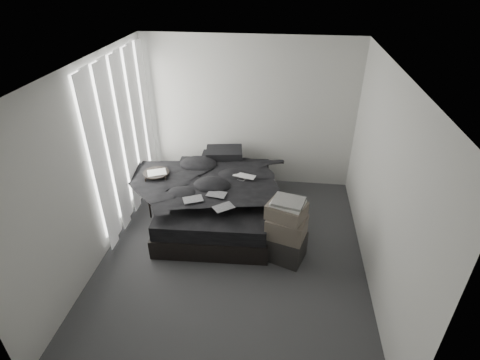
# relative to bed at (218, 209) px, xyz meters

# --- Properties ---
(floor) EXTENTS (3.60, 4.20, 0.01)m
(floor) POSITION_rel_bed_xyz_m (0.36, -0.87, -0.15)
(floor) COLOR #343437
(floor) RESTS_ON ground
(ceiling) EXTENTS (3.60, 4.20, 0.01)m
(ceiling) POSITION_rel_bed_xyz_m (0.36, -0.87, 2.45)
(ceiling) COLOR white
(ceiling) RESTS_ON ground
(wall_back) EXTENTS (3.60, 0.01, 2.60)m
(wall_back) POSITION_rel_bed_xyz_m (0.36, 1.23, 1.15)
(wall_back) COLOR beige
(wall_back) RESTS_ON ground
(wall_front) EXTENTS (3.60, 0.01, 2.60)m
(wall_front) POSITION_rel_bed_xyz_m (0.36, -2.97, 1.15)
(wall_front) COLOR beige
(wall_front) RESTS_ON ground
(wall_left) EXTENTS (0.01, 4.20, 2.60)m
(wall_left) POSITION_rel_bed_xyz_m (-1.44, -0.87, 1.15)
(wall_left) COLOR beige
(wall_left) RESTS_ON ground
(wall_right) EXTENTS (0.01, 4.20, 2.60)m
(wall_right) POSITION_rel_bed_xyz_m (2.16, -0.87, 1.15)
(wall_right) COLOR beige
(wall_right) RESTS_ON ground
(window_left) EXTENTS (0.02, 2.00, 2.30)m
(window_left) POSITION_rel_bed_xyz_m (-1.42, 0.03, 1.20)
(window_left) COLOR white
(window_left) RESTS_ON wall_left
(curtain_left) EXTENTS (0.06, 2.12, 2.48)m
(curtain_left) POSITION_rel_bed_xyz_m (-1.37, 0.03, 1.13)
(curtain_left) COLOR white
(curtain_left) RESTS_ON wall_left
(bed) EXTENTS (1.72, 2.22, 0.29)m
(bed) POSITION_rel_bed_xyz_m (0.00, 0.00, 0.00)
(bed) COLOR black
(bed) RESTS_ON floor
(mattress) EXTENTS (1.65, 2.15, 0.23)m
(mattress) POSITION_rel_bed_xyz_m (0.00, 0.00, 0.26)
(mattress) COLOR black
(mattress) RESTS_ON bed
(duvet) EXTENTS (1.66, 1.90, 0.25)m
(duvet) POSITION_rel_bed_xyz_m (0.00, -0.05, 0.50)
(duvet) COLOR black
(duvet) RESTS_ON mattress
(pillow_lower) EXTENTS (0.67, 0.47, 0.15)m
(pillow_lower) POSITION_rel_bed_xyz_m (-0.09, 0.83, 0.45)
(pillow_lower) COLOR black
(pillow_lower) RESTS_ON mattress
(pillow_upper) EXTENTS (0.66, 0.50, 0.14)m
(pillow_upper) POSITION_rel_bed_xyz_m (-0.01, 0.82, 0.59)
(pillow_upper) COLOR black
(pillow_upper) RESTS_ON pillow_lower
(laptop) EXTENTS (0.39, 0.31, 0.03)m
(laptop) POSITION_rel_bed_xyz_m (0.39, 0.07, 0.64)
(laptop) COLOR silver
(laptop) RESTS_ON duvet
(comic_a) EXTENTS (0.32, 0.27, 0.01)m
(comic_a) POSITION_rel_bed_xyz_m (-0.24, -0.59, 0.63)
(comic_a) COLOR black
(comic_a) RESTS_ON duvet
(comic_b) EXTENTS (0.30, 0.22, 0.01)m
(comic_b) POSITION_rel_bed_xyz_m (0.07, -0.42, 0.64)
(comic_b) COLOR black
(comic_b) RESTS_ON duvet
(comic_c) EXTENTS (0.32, 0.31, 0.01)m
(comic_c) POSITION_rel_bed_xyz_m (0.22, -0.72, 0.64)
(comic_c) COLOR black
(comic_c) RESTS_ON duvet
(side_stand) EXTENTS (0.48, 0.48, 0.73)m
(side_stand) POSITION_rel_bed_xyz_m (-0.96, 0.02, 0.22)
(side_stand) COLOR black
(side_stand) RESTS_ON floor
(papers) EXTENTS (0.34, 0.31, 0.01)m
(papers) POSITION_rel_bed_xyz_m (-0.95, 0.01, 0.60)
(papers) COLOR white
(papers) RESTS_ON side_stand
(floor_books) EXTENTS (0.17, 0.21, 0.13)m
(floor_books) POSITION_rel_bed_xyz_m (-0.53, -0.08, -0.08)
(floor_books) COLOR black
(floor_books) RESTS_ON floor
(box_lower) EXTENTS (0.64, 0.57, 0.39)m
(box_lower) POSITION_rel_bed_xyz_m (1.08, -0.83, 0.05)
(box_lower) COLOR black
(box_lower) RESTS_ON floor
(box_mid) EXTENTS (0.58, 0.51, 0.30)m
(box_mid) POSITION_rel_bed_xyz_m (1.08, -0.84, 0.39)
(box_mid) COLOR #554C43
(box_mid) RESTS_ON box_lower
(box_upper) EXTENTS (0.58, 0.53, 0.21)m
(box_upper) POSITION_rel_bed_xyz_m (1.06, -0.82, 0.64)
(box_upper) COLOR #554C43
(box_upper) RESTS_ON box_mid
(art_book_white) EXTENTS (0.49, 0.44, 0.04)m
(art_book_white) POSITION_rel_bed_xyz_m (1.08, -0.83, 0.76)
(art_book_white) COLOR silver
(art_book_white) RESTS_ON box_upper
(art_book_snake) EXTENTS (0.45, 0.39, 0.04)m
(art_book_snake) POSITION_rel_bed_xyz_m (1.08, -0.84, 0.80)
(art_book_snake) COLOR silver
(art_book_snake) RESTS_ON art_book_white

